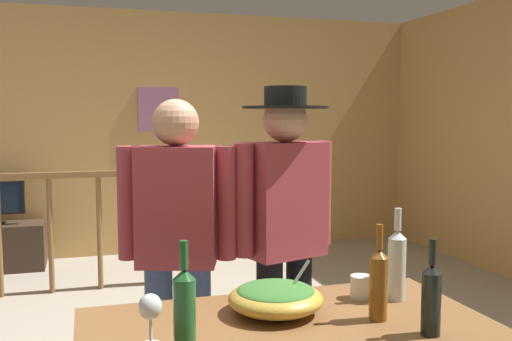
% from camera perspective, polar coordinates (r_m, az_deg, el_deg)
% --- Properties ---
extents(back_wall, '(6.20, 0.10, 2.57)m').
position_cam_1_polar(back_wall, '(6.26, -11.15, 3.63)').
color(back_wall, tan).
rests_on(back_wall, ground_plane).
extents(framed_picture, '(0.43, 0.03, 0.46)m').
position_cam_1_polar(framed_picture, '(6.22, -9.65, 6.01)').
color(framed_picture, '#A16996').
extents(stair_railing, '(3.23, 0.10, 1.06)m').
position_cam_1_polar(stair_railing, '(5.05, -19.32, -4.34)').
color(stair_railing, brown).
rests_on(stair_railing, ground_plane).
extents(salad_bowl, '(0.35, 0.35, 0.19)m').
position_cam_1_polar(salad_bowl, '(2.16, 1.96, -12.42)').
color(salad_bowl, gold).
rests_on(salad_bowl, serving_table).
extents(wine_glass, '(0.08, 0.08, 0.17)m').
position_cam_1_polar(wine_glass, '(1.89, -10.43, -13.36)').
color(wine_glass, silver).
rests_on(wine_glass, serving_table).
extents(wine_bottle_dark, '(0.06, 0.06, 0.32)m').
position_cam_1_polar(wine_bottle_dark, '(2.03, 16.97, -11.94)').
color(wine_bottle_dark, black).
rests_on(wine_bottle_dark, serving_table).
extents(wine_bottle_green, '(0.07, 0.07, 0.35)m').
position_cam_1_polar(wine_bottle_green, '(1.82, -7.10, -13.37)').
color(wine_bottle_green, '#1E5628').
rests_on(wine_bottle_green, serving_table).
extents(wine_bottle_clear, '(0.07, 0.07, 0.37)m').
position_cam_1_polar(wine_bottle_clear, '(2.35, 13.78, -8.92)').
color(wine_bottle_clear, silver).
rests_on(wine_bottle_clear, serving_table).
extents(wine_bottle_amber, '(0.07, 0.07, 0.34)m').
position_cam_1_polar(wine_bottle_amber, '(2.12, 12.05, -10.79)').
color(wine_bottle_amber, brown).
rests_on(wine_bottle_amber, serving_table).
extents(mug_white, '(0.12, 0.08, 0.09)m').
position_cam_1_polar(mug_white, '(2.37, 10.40, -11.26)').
color(mug_white, white).
rests_on(mug_white, serving_table).
extents(person_standing_left, '(0.53, 0.31, 1.55)m').
position_cam_1_polar(person_standing_left, '(2.71, -7.83, -6.74)').
color(person_standing_left, '#3D5684').
rests_on(person_standing_left, ground_plane).
extents(person_standing_right, '(0.54, 0.41, 1.61)m').
position_cam_1_polar(person_standing_right, '(2.82, 2.87, -5.10)').
color(person_standing_right, black).
rests_on(person_standing_right, ground_plane).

